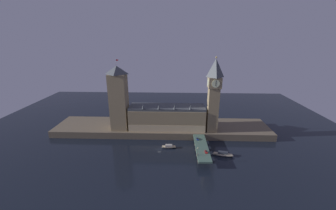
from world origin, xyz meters
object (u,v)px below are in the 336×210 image
at_px(clock_tower, 214,93).
at_px(boat_downstream, 223,154).
at_px(street_lamp_near, 198,151).
at_px(victoria_tower, 119,98).
at_px(car_northbound_lead, 198,139).
at_px(pedestrian_near_rail, 198,154).
at_px(car_southbound_lead, 206,152).
at_px(boat_upstream, 169,147).

relative_size(clock_tower, boat_downstream, 4.03).
bearing_deg(street_lamp_near, victoria_tower, 145.86).
bearing_deg(car_northbound_lead, street_lamp_near, -95.64).
xyz_separation_m(pedestrian_near_rail, boat_downstream, (21.99, 9.98, -5.94)).
xyz_separation_m(clock_tower, victoria_tower, (-90.48, 2.97, -6.40)).
relative_size(car_northbound_lead, street_lamp_near, 0.60).
relative_size(car_southbound_lead, street_lamp_near, 0.55).
relative_size(boat_upstream, boat_downstream, 0.77).
bearing_deg(boat_downstream, boat_upstream, 165.92).
xyz_separation_m(car_northbound_lead, pedestrian_near_rail, (-2.29, -25.92, 0.29)).
distance_m(victoria_tower, boat_downstream, 108.49).
bearing_deg(boat_upstream, boat_downstream, -14.08).
bearing_deg(car_northbound_lead, boat_downstream, -38.97).
distance_m(car_southbound_lead, pedestrian_near_rail, 7.81).
height_order(clock_tower, victoria_tower, clock_tower).
relative_size(clock_tower, victoria_tower, 1.04).
xyz_separation_m(street_lamp_near, boat_downstream, (22.39, 11.31, -9.54)).
relative_size(clock_tower, pedestrian_near_rail, 41.88).
bearing_deg(pedestrian_near_rail, victoria_tower, 146.73).
relative_size(car_southbound_lead, boat_downstream, 0.22).
relative_size(victoria_tower, car_northbound_lead, 15.94).
height_order(victoria_tower, street_lamp_near, victoria_tower).
distance_m(car_southbound_lead, boat_downstream, 17.35).
distance_m(clock_tower, car_southbound_lead, 56.58).
height_order(clock_tower, pedestrian_near_rail, clock_tower).
bearing_deg(boat_downstream, car_southbound_lead, -157.45).
bearing_deg(boat_upstream, pedestrian_near_rail, -42.30).
bearing_deg(victoria_tower, car_southbound_lead, -28.95).
height_order(car_southbound_lead, pedestrian_near_rail, pedestrian_near_rail).
relative_size(victoria_tower, boat_downstream, 3.87).
bearing_deg(clock_tower, pedestrian_near_rail, -111.48).
distance_m(car_southbound_lead, street_lamp_near, 9.62).
distance_m(clock_tower, street_lamp_near, 59.84).
bearing_deg(boat_downstream, pedestrian_near_rail, -155.59).
xyz_separation_m(street_lamp_near, boat_upstream, (-23.10, 22.72, -9.84)).
xyz_separation_m(car_southbound_lead, pedestrian_near_rail, (-6.87, -3.70, 0.20)).
xyz_separation_m(victoria_tower, boat_upstream, (49.34, -26.41, -36.98)).
xyz_separation_m(car_southbound_lead, boat_upstream, (-30.38, 17.69, -6.04)).
xyz_separation_m(clock_tower, street_lamp_near, (-18.04, -46.16, -33.55)).
height_order(car_southbound_lead, boat_upstream, car_southbound_lead).
relative_size(pedestrian_near_rail, boat_downstream, 0.10).
bearing_deg(victoria_tower, car_northbound_lead, -16.23).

